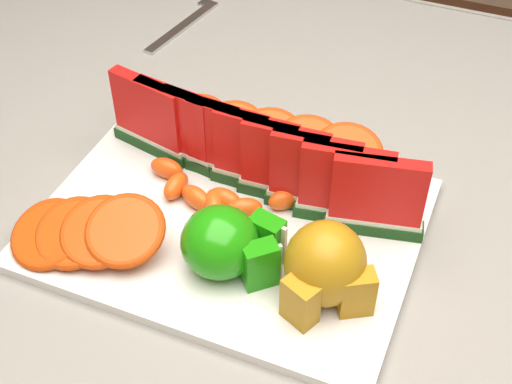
% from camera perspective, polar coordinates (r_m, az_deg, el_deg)
% --- Properties ---
extents(table, '(1.40, 0.90, 0.75)m').
position_cam_1_polar(table, '(0.87, 4.17, -6.37)').
color(table, '#443119').
rests_on(table, ground).
extents(tablecloth, '(1.53, 1.03, 0.20)m').
position_cam_1_polar(tablecloth, '(0.83, 4.38, -3.59)').
color(tablecloth, gray).
rests_on(tablecloth, table).
extents(platter, '(0.40, 0.30, 0.01)m').
position_cam_1_polar(platter, '(0.78, -2.11, -2.51)').
color(platter, silver).
rests_on(platter, tablecloth).
extents(apple_cluster, '(0.11, 0.10, 0.07)m').
position_cam_1_polar(apple_cluster, '(0.70, -2.31, -4.16)').
color(apple_cluster, '#1F8513').
rests_on(apple_cluster, platter).
extents(pear_cluster, '(0.10, 0.10, 0.09)m').
position_cam_1_polar(pear_cluster, '(0.68, 5.58, -6.05)').
color(pear_cluster, '#B48B17').
rests_on(pear_cluster, platter).
extents(fork, '(0.04, 0.20, 0.00)m').
position_cam_1_polar(fork, '(1.12, -5.66, 13.25)').
color(fork, silver).
rests_on(fork, tablecloth).
extents(watermelon_row, '(0.39, 0.07, 0.10)m').
position_cam_1_polar(watermelon_row, '(0.78, -0.01, 2.91)').
color(watermelon_row, '#0C3811').
rests_on(watermelon_row, platter).
extents(orange_fan_front, '(0.18, 0.12, 0.05)m').
position_cam_1_polar(orange_fan_front, '(0.75, -13.41, -3.15)').
color(orange_fan_front, '#C72700').
rests_on(orange_fan_front, platter).
extents(orange_fan_back, '(0.29, 0.11, 0.04)m').
position_cam_1_polar(orange_fan_back, '(0.84, 1.04, 4.48)').
color(orange_fan_back, '#C72700').
rests_on(orange_fan_back, platter).
extents(tangerine_segments, '(0.18, 0.08, 0.03)m').
position_cam_1_polar(tangerine_segments, '(0.78, -3.32, -0.19)').
color(tangerine_segments, '#EB5313').
rests_on(tangerine_segments, platter).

